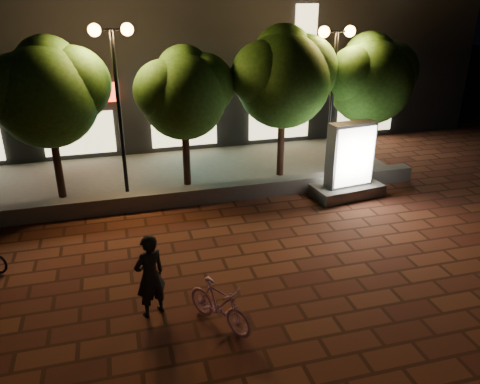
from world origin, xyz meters
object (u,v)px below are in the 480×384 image
object	(u,v)px
tree_mid	(185,90)
ad_kiosk	(349,167)
tree_left	(48,90)
tree_right	(284,74)
rider	(150,276)
scooter_pink	(219,305)
tree_far_right	(371,76)
street_lamp_left	(115,68)
street_lamp_right	(335,63)

from	to	relation	value
tree_mid	ad_kiosk	size ratio (longest dim) A/B	1.87
tree_left	ad_kiosk	size ratio (longest dim) A/B	2.03
tree_right	rider	distance (m)	8.83
tree_left	scooter_pink	world-z (taller)	tree_left
tree_far_right	scooter_pink	xyz separation A→B (m)	(-7.13, -7.38, -2.88)
street_lamp_left	rider	distance (m)	7.11
tree_far_right	street_lamp_right	xyz separation A→B (m)	(-1.55, -0.26, 0.53)
tree_far_right	scooter_pink	size ratio (longest dim) A/B	2.91
street_lamp_right	scooter_pink	size ratio (longest dim) A/B	3.04
rider	street_lamp_left	bearing A→B (deg)	-113.75
tree_mid	tree_far_right	size ratio (longest dim) A/B	0.95
scooter_pink	tree_mid	bearing A→B (deg)	52.59
ad_kiosk	rider	distance (m)	7.99
tree_mid	scooter_pink	world-z (taller)	tree_mid
tree_far_right	scooter_pink	distance (m)	10.65
tree_mid	tree_right	xyz separation A→B (m)	(3.31, 0.00, 0.35)
tree_far_right	street_lamp_right	size ratio (longest dim) A/B	0.96
tree_right	street_lamp_right	distance (m)	1.70
tree_left	scooter_pink	bearing A→B (deg)	-65.44
street_lamp_left	ad_kiosk	distance (m)	7.72
tree_mid	street_lamp_left	bearing A→B (deg)	-172.69
tree_right	scooter_pink	size ratio (longest dim) A/B	3.09
tree_right	ad_kiosk	size ratio (longest dim) A/B	2.10
tree_far_right	street_lamp_right	bearing A→B (deg)	-170.39
tree_mid	street_lamp_right	distance (m)	5.00
tree_mid	street_lamp_right	world-z (taller)	street_lamp_right
tree_left	tree_right	size ratio (longest dim) A/B	0.97
scooter_pink	tree_right	bearing A→B (deg)	29.39
tree_far_right	ad_kiosk	xyz separation A→B (m)	(-1.74, -2.20, -2.40)
tree_far_right	street_lamp_left	xyz separation A→B (m)	(-8.55, -0.26, 0.66)
scooter_pink	street_lamp_right	bearing A→B (deg)	19.36
street_lamp_left	street_lamp_right	world-z (taller)	street_lamp_left
tree_right	rider	world-z (taller)	tree_right
ad_kiosk	street_lamp_left	bearing A→B (deg)	164.14
street_lamp_left	ad_kiosk	xyz separation A→B (m)	(6.82, -1.94, -3.05)
tree_mid	scooter_pink	xyz separation A→B (m)	(-0.62, -7.38, -2.72)
street_lamp_left	ad_kiosk	size ratio (longest dim) A/B	2.15
tree_mid	ad_kiosk	distance (m)	5.71
tree_right	rider	size ratio (longest dim) A/B	2.79
ad_kiosk	rider	world-z (taller)	ad_kiosk
tree_right	scooter_pink	distance (m)	8.91
street_lamp_left	rider	bearing A→B (deg)	-88.35
tree_right	rider	xyz separation A→B (m)	(-5.17, -6.65, -2.66)
tree_right	tree_far_right	size ratio (longest dim) A/B	1.06
tree_right	tree_far_right	distance (m)	3.20
tree_mid	rider	world-z (taller)	tree_mid
tree_mid	tree_right	world-z (taller)	tree_right
tree_far_right	rider	xyz separation A→B (m)	(-8.37, -6.65, -2.46)
tree_right	street_lamp_left	size ratio (longest dim) A/B	0.98
tree_left	tree_far_right	bearing A→B (deg)	-0.00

